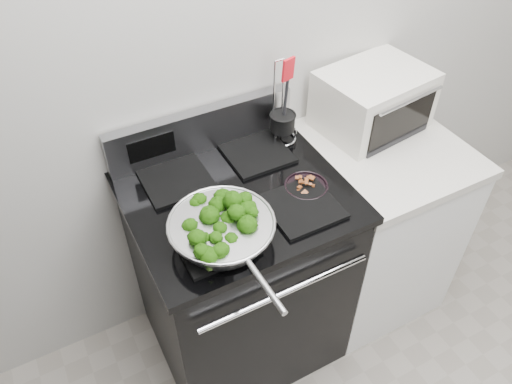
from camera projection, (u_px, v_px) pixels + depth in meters
back_wall at (266, 35)px, 1.85m from camera, size 4.00×0.02×2.70m
gas_range at (240, 272)px, 2.12m from camera, size 0.79×0.69×1.13m
counter at (369, 223)px, 2.37m from camera, size 0.62×0.68×0.92m
skillet at (222, 230)px, 1.60m from camera, size 0.35×0.56×0.08m
broccoli_pile at (221, 225)px, 1.59m from camera, size 0.28×0.28×0.10m
bacon_plate at (306, 184)px, 1.82m from camera, size 0.16×0.16×0.04m
utensil_holder at (282, 126)px, 2.00m from camera, size 0.12×0.12×0.37m
toaster_oven at (373, 100)px, 2.08m from camera, size 0.47×0.38×0.25m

